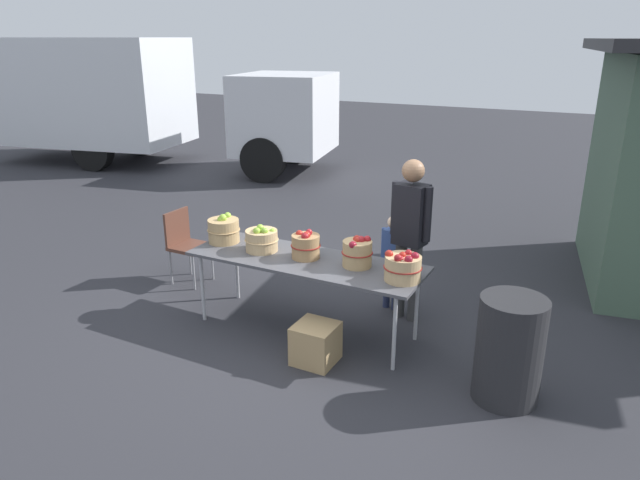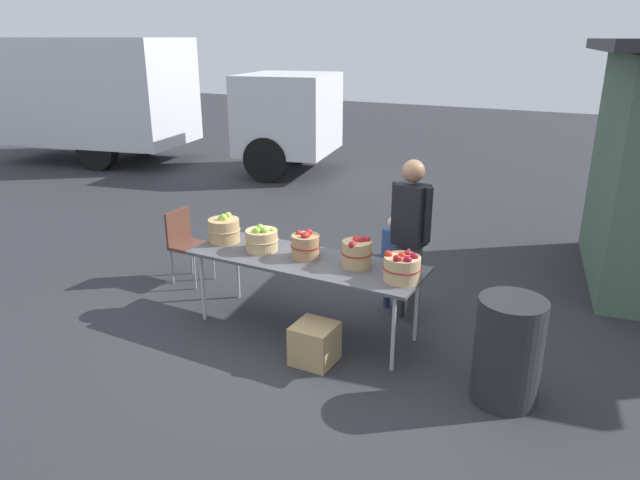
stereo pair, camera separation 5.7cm
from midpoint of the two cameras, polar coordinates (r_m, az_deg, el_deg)
name	(u,v)px [view 1 (the left image)]	position (r m, az deg, el deg)	size (l,w,h in m)	color
ground_plane	(306,329)	(5.84, -1.66, -8.77)	(40.00, 40.00, 0.00)	#2D2D33
market_table	(306,263)	(5.54, -1.73, -2.28)	(2.30, 0.76, 0.75)	#4C4C51
apple_basket_green_0	(224,230)	(6.03, -9.75, 0.98)	(0.34, 0.34, 0.30)	tan
apple_basket_green_1	(262,240)	(5.73, -6.06, 0.04)	(0.34, 0.34, 0.27)	tan
apple_basket_red_0	(306,245)	(5.51, -1.72, -0.54)	(0.29, 0.29, 0.28)	#A87F51
apple_basket_red_1	(357,252)	(5.32, 3.41, -1.21)	(0.29, 0.29, 0.29)	tan
apple_basket_red_2	(403,267)	(5.05, 7.85, -2.67)	(0.34, 0.34, 0.28)	tan
vendor_adult	(410,228)	(5.75, 8.61, 1.19)	(0.43, 0.27, 1.66)	#3F3F3F
child_customer	(393,255)	(6.06, 6.91, -1.48)	(0.27, 0.16, 1.04)	#262D4C
box_truck	(133,97)	(13.94, -18.13, 13.25)	(7.98, 3.68, 2.75)	silver
folding_chair	(185,240)	(6.94, -13.39, -0.04)	(0.40, 0.40, 0.86)	brown
trash_barrel	(509,350)	(4.84, 17.84, -10.27)	(0.52, 0.52, 0.87)	#262628
produce_crate	(316,343)	(5.22, -0.75, -10.17)	(0.36, 0.36, 0.36)	tan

